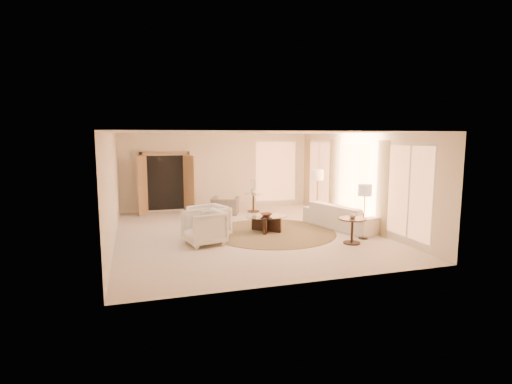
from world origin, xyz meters
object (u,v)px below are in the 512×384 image
object	(u,v)px
bowl	(266,215)
floor_lamp_far	(365,193)
floor_lamp_near	(317,177)
side_table	(253,201)
end_vase	(353,215)
accent_chair	(225,203)
sofa	(343,216)
end_table	(352,226)
armchair_left	(209,220)
coffee_table	(266,222)
side_vase	(253,191)
armchair_right	(204,226)

from	to	relation	value
bowl	floor_lamp_far	bearing A→B (deg)	-34.74
floor_lamp_near	floor_lamp_far	xyz separation A→B (m)	(0.08, -2.67, -0.15)
side_table	end_vase	size ratio (longest dim) A/B	3.83
accent_chair	sofa	bearing A→B (deg)	154.62
end_table	side_table	xyz separation A→B (m)	(-1.16, 4.86, -0.05)
armchair_left	coffee_table	size ratio (longest dim) A/B	0.66
end_vase	side_vase	bearing A→B (deg)	103.39
bowl	sofa	bearing A→B (deg)	-5.91
bowl	end_vase	distance (m)	2.52
end_vase	side_vase	size ratio (longest dim) A/B	0.77
armchair_right	side_vase	xyz separation A→B (m)	(2.44, 3.83, 0.29)
armchair_left	accent_chair	bearing A→B (deg)	141.12
floor_lamp_far	side_vase	distance (m)	4.86
sofa	armchair_left	size ratio (longest dim) A/B	2.65
bowl	end_vase	xyz separation A→B (m)	(1.67, -1.86, 0.25)
coffee_table	floor_lamp_far	distance (m)	2.85
side_vase	end_table	bearing A→B (deg)	-76.61
bowl	floor_lamp_near	bearing A→B (deg)	28.17
floor_lamp_near	end_vase	bearing A→B (deg)	-98.67
armchair_right	bowl	world-z (taller)	armchair_right
accent_chair	floor_lamp_near	xyz separation A→B (m)	(2.69, -1.67, 0.99)
armchair_right	bowl	bearing A→B (deg)	101.18
armchair_right	side_table	xyz separation A→B (m)	(2.44, 3.83, -0.07)
armchair_right	end_table	distance (m)	3.74
coffee_table	side_vase	world-z (taller)	side_vase
bowl	side_table	bearing A→B (deg)	80.32
end_vase	side_vase	world-z (taller)	side_vase
armchair_right	side_vase	distance (m)	4.55
accent_chair	floor_lamp_far	distance (m)	5.22
floor_lamp_far	side_vase	world-z (taller)	floor_lamp_far
end_vase	coffee_table	bearing A→B (deg)	131.84
side_table	floor_lamp_far	world-z (taller)	floor_lamp_far
accent_chair	side_vase	world-z (taller)	side_vase
bowl	armchair_left	bearing A→B (deg)	-175.34
sofa	floor_lamp_far	world-z (taller)	floor_lamp_far
armchair_left	floor_lamp_near	distance (m)	4.12
bowl	side_vase	distance (m)	3.06
bowl	armchair_right	bearing A→B (deg)	-156.71
armchair_left	coffee_table	bearing A→B (deg)	76.56
side_table	end_vase	xyz separation A→B (m)	(1.16, -4.86, 0.34)
end_table	end_vase	distance (m)	0.29
side_table	floor_lamp_near	xyz separation A→B (m)	(1.62, -1.86, 0.99)
end_table	armchair_left	bearing A→B (deg)	152.75
floor_lamp_near	bowl	size ratio (longest dim) A/B	4.97
floor_lamp_far	armchair_right	bearing A→B (deg)	170.37
accent_chair	coffee_table	world-z (taller)	accent_chair
side_vase	coffee_table	bearing A→B (deg)	-99.68
side_table	floor_lamp_far	distance (m)	4.91
coffee_table	floor_lamp_near	distance (m)	2.66
armchair_right	floor_lamp_near	world-z (taller)	floor_lamp_near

